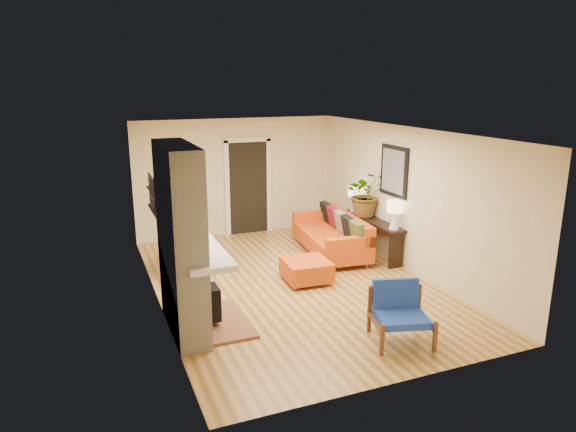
% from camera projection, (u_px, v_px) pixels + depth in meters
% --- Properties ---
extents(room_shell, '(6.50, 6.50, 6.50)m').
position_uv_depth(room_shell, '(272.00, 183.00, 11.12)').
color(room_shell, tan).
rests_on(room_shell, ground).
extents(fireplace, '(1.09, 1.68, 2.60)m').
position_uv_depth(fireplace, '(184.00, 245.00, 6.91)').
color(fireplace, white).
rests_on(fireplace, ground).
extents(sofa, '(1.15, 2.27, 0.86)m').
position_uv_depth(sofa, '(334.00, 235.00, 10.33)').
color(sofa, silver).
rests_on(sofa, ground).
extents(ottoman, '(0.80, 0.80, 0.38)m').
position_uv_depth(ottoman, '(306.00, 269.00, 8.87)').
color(ottoman, silver).
rests_on(ottoman, ground).
extents(blue_chair, '(0.91, 0.90, 0.78)m').
position_uv_depth(blue_chair, '(399.00, 309.00, 6.86)').
color(blue_chair, brown).
rests_on(blue_chair, ground).
extents(dining_table, '(0.83, 1.58, 0.83)m').
position_uv_depth(dining_table, '(187.00, 242.00, 9.33)').
color(dining_table, brown).
rests_on(dining_table, ground).
extents(console_table, '(0.34, 1.85, 0.72)m').
position_uv_depth(console_table, '(373.00, 227.00, 10.19)').
color(console_table, black).
rests_on(console_table, ground).
extents(lamp_near, '(0.30, 0.30, 0.54)m').
position_uv_depth(lamp_near, '(395.00, 211.00, 9.41)').
color(lamp_near, white).
rests_on(lamp_near, console_table).
extents(lamp_far, '(0.30, 0.30, 0.54)m').
position_uv_depth(lamp_far, '(355.00, 195.00, 10.74)').
color(lamp_far, white).
rests_on(lamp_far, console_table).
extents(houseplant, '(0.99, 0.92, 0.93)m').
position_uv_depth(houseplant, '(366.00, 194.00, 10.29)').
color(houseplant, '#1E5919').
rests_on(houseplant, console_table).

